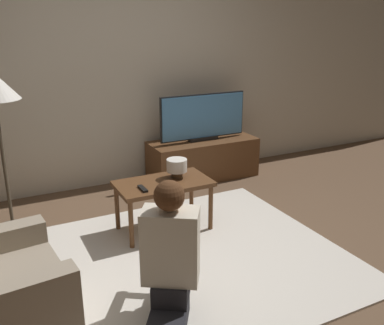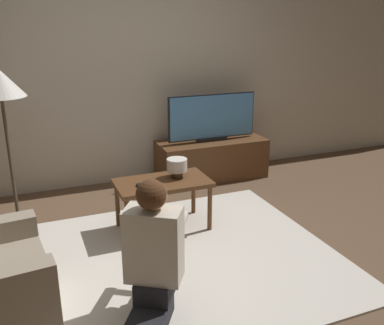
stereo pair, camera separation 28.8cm
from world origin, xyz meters
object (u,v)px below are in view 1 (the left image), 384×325
at_px(table_lamp, 177,167).
at_px(tv, 203,117).
at_px(person_kneeling, 170,255).
at_px(coffee_table, 163,188).

bearing_deg(table_lamp, tv, 51.50).
bearing_deg(table_lamp, person_kneeling, -116.65).
distance_m(tv, table_lamp, 1.29).
xyz_separation_m(person_kneeling, table_lamp, (0.58, 1.15, 0.12)).
bearing_deg(person_kneeling, table_lamp, -84.05).
bearing_deg(person_kneeling, coffee_table, -78.51).
xyz_separation_m(coffee_table, table_lamp, (0.15, 0.04, 0.16)).
relative_size(person_kneeling, table_lamp, 5.05).
distance_m(tv, coffee_table, 1.45).
relative_size(coffee_table, person_kneeling, 0.90).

